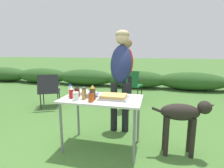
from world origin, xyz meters
TOP-DOWN VIEW (x-y plane):
  - ground_plane at (0.00, 0.00)m, footprint 60.00×60.00m
  - shrub_hedge at (0.00, 4.33)m, footprint 14.40×0.90m
  - folding_table at (0.00, 0.00)m, footprint 1.10×0.64m
  - food_tray at (0.17, 0.01)m, footprint 0.38×0.29m
  - plate_stack at (-0.39, 0.16)m, footprint 0.23×0.23m
  - mixing_bowl at (-0.16, 0.04)m, footprint 0.21×0.21m
  - paper_cup_stack at (-0.30, -0.19)m, footprint 0.08×0.08m
  - beer_bottle at (-0.09, -0.11)m, footprint 0.08×0.08m
  - mayo_bottle at (-0.47, -0.00)m, footprint 0.06×0.06m
  - hot_sauce_bottle at (-0.08, -0.20)m, footprint 0.07×0.07m
  - bbq_sauce_bottle at (-0.36, -0.02)m, footprint 0.08×0.08m
  - spice_jar at (-0.21, -0.11)m, footprint 0.06×0.06m
  - ketchup_bottle at (-0.40, -0.11)m, footprint 0.06×0.06m
  - standing_person_in_dark_puffer at (0.13, 0.71)m, footprint 0.39×0.52m
  - standing_person_in_red_jacket at (0.07, 1.79)m, footprint 0.37×0.33m
  - dog at (1.09, 0.09)m, footprint 0.80×0.27m
  - camp_chair_green_behind_table at (-1.77, 1.42)m, footprint 0.67×0.73m
  - camp_chair_near_hedge at (0.09, 2.63)m, footprint 0.58×0.67m

SIDE VIEW (x-z plane):
  - ground_plane at x=0.00m, z-range 0.00..0.00m
  - shrub_hedge at x=0.00m, z-range 0.00..0.63m
  - camp_chair_green_behind_table at x=-1.77m, z-range 0.05..0.88m
  - camp_chair_near_hedge at x=0.09m, z-range 0.05..0.88m
  - dog at x=1.09m, z-range 0.16..0.92m
  - folding_table at x=0.00m, z-range 0.29..1.03m
  - plate_stack at x=-0.39m, z-range 0.74..0.79m
  - food_tray at x=0.17m, z-range 0.74..0.79m
  - mixing_bowl at x=-0.16m, z-range 0.74..0.82m
  - paper_cup_stack at x=-0.30m, z-range 0.74..0.85m
  - hot_sauce_bottle at x=-0.08m, z-range 0.74..0.88m
  - bbq_sauce_bottle at x=-0.36m, z-range 0.74..0.89m
  - ketchup_bottle at x=-0.40m, z-range 0.74..0.89m
  - spice_jar at x=-0.21m, z-range 0.74..0.90m
  - mayo_bottle at x=-0.47m, z-range 0.74..0.92m
  - beer_bottle at x=-0.09m, z-range 0.73..0.93m
  - standing_person_in_red_jacket at x=0.07m, z-range 0.20..1.86m
  - standing_person_in_dark_puffer at x=0.13m, z-range 0.23..1.97m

